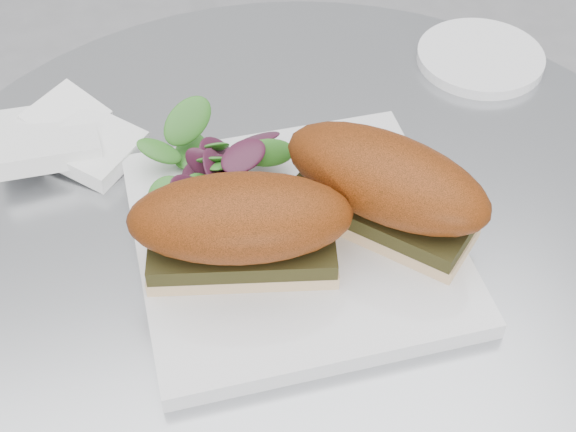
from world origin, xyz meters
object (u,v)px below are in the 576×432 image
object	(u,v)px
sandwich_right	(385,186)
saucer	(480,57)
plate	(295,239)
sandwich_left	(241,226)

from	to	relation	value
sandwich_right	saucer	bearing A→B (deg)	94.97
plate	sandwich_right	world-z (taller)	sandwich_right
sandwich_left	sandwich_right	world-z (taller)	same
plate	saucer	xyz separation A→B (m)	(0.25, 0.19, -0.00)
plate	saucer	size ratio (longest dim) A/B	1.94
sandwich_right	saucer	size ratio (longest dim) A/B	1.37
sandwich_left	sandwich_right	bearing A→B (deg)	18.44
plate	sandwich_right	distance (m)	0.09
sandwich_right	saucer	distance (m)	0.27
sandwich_left	saucer	bearing A→B (deg)	48.01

